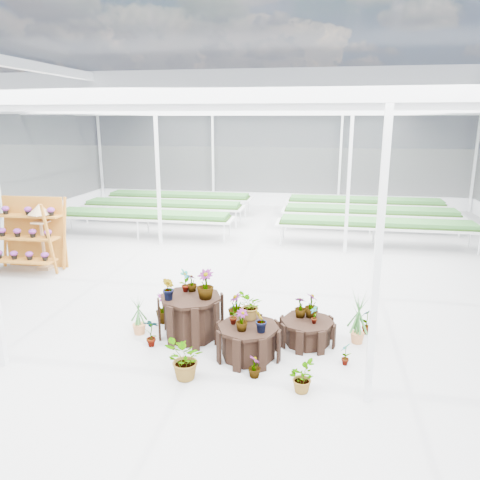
% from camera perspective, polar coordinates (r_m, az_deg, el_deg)
% --- Properties ---
extents(ground_plane, '(24.00, 24.00, 0.00)m').
position_cam_1_polar(ground_plane, '(11.36, -1.90, -6.42)').
color(ground_plane, gray).
rests_on(ground_plane, ground).
extents(greenhouse_shell, '(18.00, 24.00, 4.50)m').
position_cam_1_polar(greenhouse_shell, '(10.76, -2.00, 4.84)').
color(greenhouse_shell, white).
rests_on(greenhouse_shell, ground).
extents(steel_frame, '(18.00, 24.00, 4.50)m').
position_cam_1_polar(steel_frame, '(10.76, -2.00, 4.84)').
color(steel_frame, silver).
rests_on(steel_frame, ground).
extents(nursery_benches, '(16.00, 7.00, 0.84)m').
position_cam_1_polar(nursery_benches, '(18.09, 2.75, 2.91)').
color(nursery_benches, silver).
rests_on(nursery_benches, ground).
extents(plinth_tall, '(1.58, 1.58, 0.82)m').
position_cam_1_polar(plinth_tall, '(9.08, -5.98, -9.25)').
color(plinth_tall, black).
rests_on(plinth_tall, ground).
extents(plinth_mid, '(1.30, 1.30, 0.59)m').
position_cam_1_polar(plinth_mid, '(8.36, 1.01, -12.25)').
color(plinth_mid, black).
rests_on(plinth_mid, ground).
extents(plinth_low, '(1.21, 1.21, 0.45)m').
position_cam_1_polar(plinth_low, '(8.94, 8.19, -11.01)').
color(plinth_low, black).
rests_on(plinth_low, ground).
extents(shelf_rack, '(1.92, 1.05, 2.00)m').
position_cam_1_polar(shelf_rack, '(13.93, -24.59, 0.51)').
color(shelf_rack, '#A2611C').
rests_on(shelf_rack, ground).
extents(bird_table, '(0.54, 0.54, 1.84)m').
position_cam_1_polar(bird_table, '(13.92, -22.95, 0.33)').
color(bird_table, tan).
rests_on(bird_table, ground).
extents(nursery_plants, '(4.74, 2.93, 1.38)m').
position_cam_1_polar(nursery_plants, '(8.58, -0.55, -9.95)').
color(nursery_plants, '#30652D').
rests_on(nursery_plants, ground).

